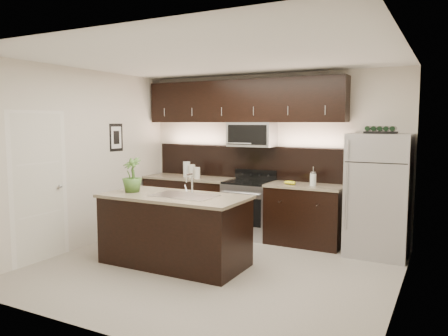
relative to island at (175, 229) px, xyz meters
name	(u,v)px	position (x,y,z in m)	size (l,w,h in m)	color
ground	(212,269)	(0.54, 0.06, -0.47)	(4.50, 4.50, 0.00)	gray
room_walls	(203,139)	(0.43, 0.03, 1.22)	(4.52, 4.02, 2.71)	beige
counter_run	(238,208)	(0.09, 1.75, 0.00)	(3.51, 0.65, 0.94)	black
upper_fixtures	(243,108)	(0.11, 1.90, 1.67)	(3.49, 0.40, 1.66)	black
island	(175,229)	(0.00, 0.00, 0.00)	(1.96, 0.96, 0.94)	black
sink_faucet	(184,195)	(0.15, 0.01, 0.48)	(0.84, 0.50, 0.28)	silver
refrigerator	(378,195)	(2.34, 1.69, 0.40)	(0.84, 0.76, 1.74)	#B2B2B7
wine_rack	(381,130)	(2.34, 1.69, 1.32)	(0.43, 0.27, 0.10)	black
plant	(132,175)	(-0.66, -0.06, 0.71)	(0.27, 0.27, 0.48)	#406628
canisters	(191,171)	(-0.79, 1.66, 0.59)	(0.39, 0.22, 0.27)	silver
french_press	(313,179)	(1.39, 1.70, 0.57)	(0.10, 0.10, 0.28)	silver
bananas	(288,182)	(0.99, 1.67, 0.50)	(0.19, 0.15, 0.06)	yellow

